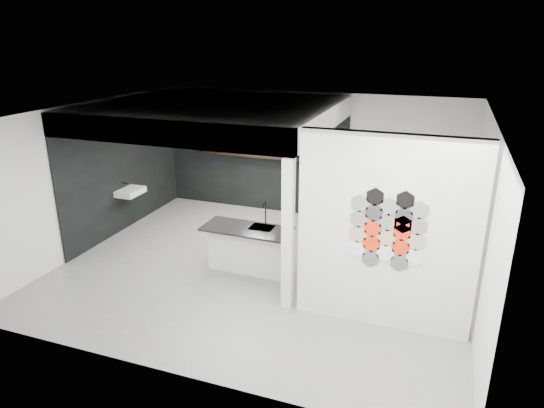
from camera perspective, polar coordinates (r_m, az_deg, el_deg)
The scene contains 17 objects.
floor at distance 8.77m, azimuth -1.29°, elevation -7.68°, with size 7.00×6.00×0.01m, color slate.
partition_panel at distance 6.81m, azimuth 13.24°, elevation -3.51°, with size 2.45×0.15×2.80m, color silver.
bay_clad_back at distance 11.39m, azimuth -2.06°, elevation 5.16°, with size 4.40×0.04×2.35m, color black.
bay_clad_left at distance 10.77m, azimuth -16.87°, elevation 3.47°, with size 0.04×4.00×2.35m, color black.
bulkhead at distance 9.35m, azimuth -6.74°, elevation 10.47°, with size 4.40×4.00×0.40m, color silver.
corner_column at distance 7.16m, azimuth 1.88°, elevation -3.75°, with size 0.16×0.16×2.35m, color silver.
fascia_beam at distance 7.71m, azimuth -13.12°, elevation 8.16°, with size 4.40×0.16×0.40m, color silver.
wall_basin at distance 10.58m, azimuth -16.32°, elevation 1.39°, with size 0.40×0.60×0.12m, color silver.
display_shelf at distance 11.23m, azimuth -1.80°, elevation 5.61°, with size 3.00×0.15×0.04m, color black.
kitchen_island at distance 8.59m, azimuth -2.73°, elevation -5.14°, with size 1.57×0.71×1.25m.
stockpot at distance 11.76m, azimuth -7.97°, elevation 6.65°, with size 0.24×0.24×0.19m, color black.
kettle at distance 10.87m, azimuth 3.46°, elevation 5.67°, with size 0.20×0.20×0.17m, color black.
glass_bowl at distance 10.80m, azimuth 4.91°, elevation 5.40°, with size 0.16×0.16×0.11m, color gray.
glass_vase at distance 10.80m, azimuth 4.91°, elevation 5.42°, with size 0.09×0.09×0.12m, color gray.
bottle_dark at distance 11.39m, azimuth -4.07°, elevation 6.33°, with size 0.07×0.07×0.18m, color black.
utensil_cup at distance 11.60m, azimuth -6.34°, elevation 6.29°, with size 0.07×0.07×0.09m, color black.
hex_tile_cluster at distance 6.69m, azimuth 13.50°, elevation -2.99°, with size 1.04×0.02×1.16m.
Camera 1 is at (2.83, -7.26, 4.01)m, focal length 32.00 mm.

